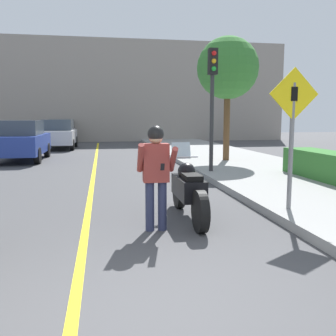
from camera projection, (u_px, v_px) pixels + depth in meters
ground_plane at (142, 328)px, 3.20m from camera, size 80.00×80.00×0.00m
road_center_line at (91, 193)px, 8.95m from camera, size 0.12×36.00×0.01m
building_backdrop at (105, 91)px, 28.08m from camera, size 28.00×1.20×7.56m
motorcycle at (188, 190)px, 6.61m from camera, size 0.62×2.32×1.32m
person_biker at (156, 168)px, 5.84m from camera, size 0.59×0.46×1.66m
crossing_sign at (292, 125)px, 6.52m from camera, size 0.91×0.08×2.48m
traffic_light at (212, 87)px, 11.14m from camera, size 0.26×0.30×3.65m
street_tree at (228, 69)px, 14.03m from camera, size 2.32×2.32×4.64m
parked_car_blue at (21, 140)px, 15.53m from camera, size 1.88×4.20×1.68m
parked_car_silver at (59, 134)px, 21.52m from camera, size 1.88×4.20×1.68m
parked_car_grey at (63, 130)px, 27.54m from camera, size 1.88×4.20×1.68m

